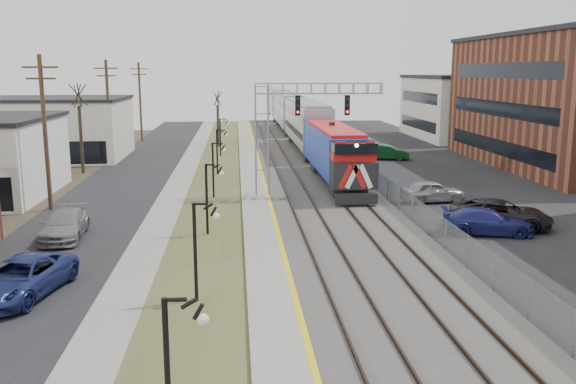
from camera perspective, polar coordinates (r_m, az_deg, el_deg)
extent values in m
cube|color=black|center=(51.70, -15.03, 0.91)|extent=(7.00, 120.00, 0.04)
cube|color=gray|center=(51.09, -10.06, 1.03)|extent=(2.00, 120.00, 0.08)
cube|color=#4A4C28|center=(50.91, -6.70, 1.08)|extent=(4.00, 120.00, 0.06)
cube|color=gray|center=(50.88, -3.32, 1.24)|extent=(2.00, 120.00, 0.24)
cube|color=#595651|center=(51.26, 2.27, 1.30)|extent=(8.00, 120.00, 0.20)
cube|color=black|center=(54.09, 14.99, 1.36)|extent=(16.00, 120.00, 0.04)
cube|color=gold|center=(50.89, -2.33, 1.39)|extent=(0.24, 120.00, 0.01)
cube|color=#2D2119|center=(50.96, -0.79, 1.45)|extent=(0.08, 120.00, 0.15)
cube|color=#2D2119|center=(51.09, 0.88, 1.47)|extent=(0.08, 120.00, 0.15)
cube|color=#2D2119|center=(51.33, 3.11, 1.50)|extent=(0.08, 120.00, 0.15)
cube|color=#2D2119|center=(51.56, 4.76, 1.53)|extent=(0.08, 120.00, 0.15)
cube|color=#1638B3|center=(48.48, 4.45, 3.54)|extent=(3.00, 17.00, 4.25)
cube|color=black|center=(40.35, 6.41, -0.63)|extent=(2.80, 0.50, 0.70)
cube|color=#A3A6AD|center=(68.41, 1.70, 6.28)|extent=(3.00, 22.00, 5.33)
cube|color=#A3A6AD|center=(91.03, 0.05, 7.54)|extent=(3.00, 22.00, 5.33)
cube|color=#A3A6AD|center=(113.73, -0.95, 8.29)|extent=(3.00, 22.00, 5.33)
cube|color=gray|center=(43.41, -2.45, 4.68)|extent=(1.00, 1.00, 8.00)
cube|color=gray|center=(43.50, 2.85, 9.65)|extent=(9.00, 0.80, 0.80)
cube|color=black|center=(42.92, 0.91, 8.10)|extent=(0.35, 0.25, 1.40)
cube|color=black|center=(43.41, 5.56, 8.09)|extent=(0.35, 0.25, 1.40)
cylinder|color=black|center=(14.93, -11.20, -16.88)|extent=(0.14, 0.14, 4.00)
cylinder|color=black|center=(24.18, -8.68, -5.65)|extent=(0.14, 0.14, 4.00)
cylinder|color=black|center=(33.86, -7.61, -0.72)|extent=(0.14, 0.14, 4.00)
cylinder|color=black|center=(43.68, -7.02, 2.00)|extent=(0.14, 0.14, 4.00)
cylinder|color=black|center=(53.57, -6.65, 3.72)|extent=(0.14, 0.14, 4.00)
cylinder|color=black|center=(65.48, -6.36, 5.10)|extent=(0.14, 0.14, 4.00)
cylinder|color=#4C3823|center=(42.08, -21.77, 5.05)|extent=(0.28, 0.28, 10.00)
cylinder|color=#4C3823|center=(61.43, -16.44, 7.12)|extent=(0.28, 0.28, 10.00)
cylinder|color=#4C3823|center=(81.10, -13.66, 8.17)|extent=(0.28, 0.28, 10.00)
cube|color=gray|center=(51.83, 6.90, 2.12)|extent=(0.04, 120.00, 1.60)
cube|color=beige|center=(67.97, -20.92, 5.50)|extent=(14.00, 12.00, 6.00)
cube|color=beige|center=(86.51, 17.21, 7.49)|extent=(16.00, 18.00, 8.00)
cylinder|color=#382D23|center=(57.07, -18.79, 4.65)|extent=(0.30, 0.30, 5.95)
cylinder|color=#382D23|center=(75.40, -6.57, 6.25)|extent=(0.30, 0.30, 4.90)
imported|color=black|center=(37.39, 19.26, -2.00)|extent=(6.36, 4.74, 1.60)
imported|color=navy|center=(35.62, 18.15, -2.71)|extent=(5.28, 3.07, 1.44)
imported|color=gray|center=(43.23, 13.35, 0.01)|extent=(4.67, 2.34, 1.53)
imported|color=#0C3C16|center=(63.17, 9.22, 3.67)|extent=(4.87, 2.70, 1.52)
imported|color=navy|center=(26.97, -23.72, -7.45)|extent=(3.73, 5.98, 1.54)
imported|color=gray|center=(35.23, -20.19, -2.96)|extent=(2.42, 5.25, 1.49)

